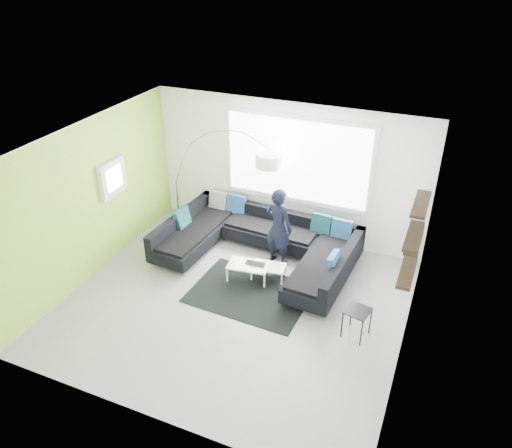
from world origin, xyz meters
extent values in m
plane|color=gray|center=(0.00, 0.00, 0.00)|extent=(5.50, 5.50, 0.00)
cube|color=white|center=(0.00, 2.50, 1.40)|extent=(5.50, 0.04, 2.80)
cube|color=white|center=(0.00, -2.50, 1.40)|extent=(5.50, 0.04, 2.80)
cube|color=white|center=(-2.75, 0.00, 1.40)|extent=(0.04, 5.00, 2.80)
cube|color=white|center=(2.75, 0.00, 1.40)|extent=(0.04, 5.00, 2.80)
cube|color=white|center=(0.00, 0.00, 2.80)|extent=(5.50, 5.00, 0.04)
cube|color=#93C638|center=(-2.74, 0.00, 1.40)|extent=(0.01, 5.00, 2.80)
cube|color=white|center=(0.20, 2.46, 1.70)|extent=(2.96, 0.06, 1.68)
cube|color=silver|center=(-2.68, 0.60, 1.60)|extent=(0.12, 0.66, 0.66)
cube|color=black|center=(2.64, 0.40, 1.70)|extent=(0.20, 1.24, 0.95)
cube|color=black|center=(-0.15, 1.31, 0.19)|extent=(3.66, 2.39, 0.37)
cube|color=black|center=(-0.15, 1.31, 0.51)|extent=(3.66, 2.39, 0.28)
cube|color=navy|center=(-0.15, 1.31, 0.57)|extent=(3.17, 0.37, 0.39)
cube|color=black|center=(0.13, 0.36, 0.01)|extent=(2.07, 1.55, 0.01)
cube|color=white|center=(0.09, 0.82, 0.15)|extent=(1.01, 0.67, 0.31)
cube|color=black|center=(2.05, 0.03, 0.25)|extent=(0.43, 0.43, 0.49)
imported|color=black|center=(0.23, 1.46, 0.77)|extent=(0.77, 0.68, 1.54)
imported|color=black|center=(0.05, 0.75, 0.32)|extent=(0.39, 0.28, 0.03)
camera|label=1|loc=(2.91, -5.97, 5.39)|focal=35.00mm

